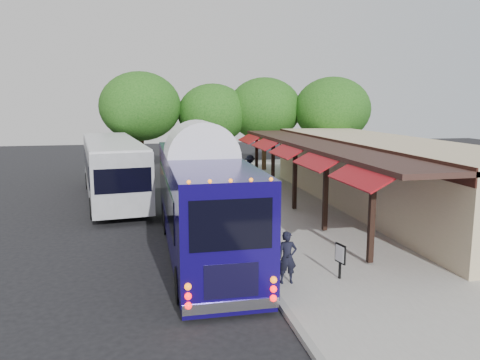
{
  "coord_description": "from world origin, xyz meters",
  "views": [
    {
      "loc": [
        -3.44,
        -17.7,
        5.5
      ],
      "look_at": [
        0.98,
        3.8,
        1.8
      ],
      "focal_mm": 35.0,
      "sensor_mm": 36.0,
      "label": 1
    }
  ],
  "objects": [
    {
      "name": "sign_board",
      "position": [
        2.28,
        -5.0,
        0.89
      ],
      "size": [
        0.15,
        0.49,
        1.09
      ],
      "rotation": [
        0.0,
        0.0,
        0.21
      ],
      "color": "black",
      "rests_on": "sidewalk"
    },
    {
      "name": "curb",
      "position": [
        0.05,
        4.0,
        0.07
      ],
      "size": [
        0.2,
        40.0,
        0.16
      ],
      "primitive_type": "cube",
      "color": "gray",
      "rests_on": "ground"
    },
    {
      "name": "tree_mid",
      "position": [
        5.85,
        18.01,
        4.9
      ],
      "size": [
        5.74,
        5.74,
        7.35
      ],
      "color": "#382314",
      "rests_on": "ground"
    },
    {
      "name": "city_bus",
      "position": [
        -5.24,
        9.25,
        1.87
      ],
      "size": [
        4.4,
        12.85,
        3.38
      ],
      "rotation": [
        0.0,
        0.0,
        0.13
      ],
      "color": "#96999E",
      "rests_on": "ground"
    },
    {
      "name": "ped_b",
      "position": [
        1.22,
        6.21,
        0.98
      ],
      "size": [
        0.99,
        0.89,
        1.65
      ],
      "primitive_type": "imported",
      "rotation": [
        0.0,
        0.0,
        3.55
      ],
      "color": "black",
      "rests_on": "sidewalk"
    },
    {
      "name": "tree_left",
      "position": [
        1.79,
        18.1,
        4.57
      ],
      "size": [
        5.35,
        5.35,
        6.85
      ],
      "color": "#382314",
      "rests_on": "ground"
    },
    {
      "name": "ped_d",
      "position": [
        3.3,
        11.83,
        1.09
      ],
      "size": [
        1.41,
        1.21,
        1.89
      ],
      "primitive_type": "imported",
      "rotation": [
        0.0,
        0.0,
        2.62
      ],
      "color": "black",
      "rests_on": "sidewalk"
    },
    {
      "name": "ped_c",
      "position": [
        0.6,
        1.97,
        1.11
      ],
      "size": [
        1.14,
        0.52,
        1.91
      ],
      "primitive_type": "imported",
      "rotation": [
        0.0,
        0.0,
        3.19
      ],
      "color": "black",
      "rests_on": "sidewalk"
    },
    {
      "name": "coach_bus",
      "position": [
        -1.45,
        -0.9,
        2.05
      ],
      "size": [
        2.59,
        12.01,
        3.82
      ],
      "rotation": [
        0.0,
        0.0,
        0.0
      ],
      "color": "#110757",
      "rests_on": "ground"
    },
    {
      "name": "tree_far",
      "position": [
        -3.63,
        18.01,
        5.13
      ],
      "size": [
        6.0,
        6.0,
        7.68
      ],
      "color": "#382314",
      "rests_on": "ground"
    },
    {
      "name": "sidewalk",
      "position": [
        5.0,
        4.0,
        0.07
      ],
      "size": [
        10.0,
        40.0,
        0.15
      ],
      "primitive_type": "cube",
      "color": "#9E9B93",
      "rests_on": "ground"
    },
    {
      "name": "tree_right",
      "position": [
        10.61,
        15.93,
        4.9
      ],
      "size": [
        5.73,
        5.73,
        7.34
      ],
      "color": "#382314",
      "rests_on": "ground"
    },
    {
      "name": "station_shelter",
      "position": [
        8.38,
        4.0,
        1.85
      ],
      "size": [
        8.15,
        20.0,
        3.6
      ],
      "color": "tan",
      "rests_on": "ground"
    },
    {
      "name": "ground",
      "position": [
        0.0,
        0.0,
        0.0
      ],
      "size": [
        90.0,
        90.0,
        0.0
      ],
      "primitive_type": "plane",
      "color": "black",
      "rests_on": "ground"
    },
    {
      "name": "ped_a",
      "position": [
        0.6,
        -5.0,
        0.94
      ],
      "size": [
        0.6,
        0.41,
        1.57
      ],
      "primitive_type": "imported",
      "rotation": [
        0.0,
        0.0,
        -0.07
      ],
      "color": "black",
      "rests_on": "sidewalk"
    }
  ]
}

